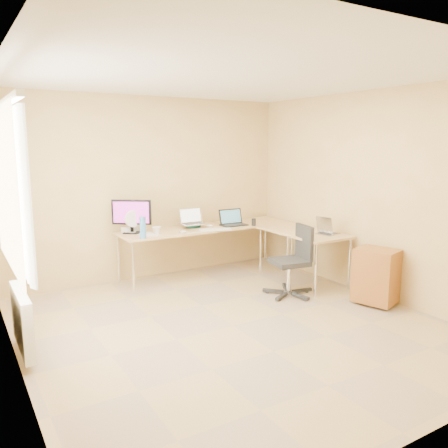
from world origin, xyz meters
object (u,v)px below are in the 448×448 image
desk_main (208,251)px  desk_return (303,257)px  water_bottle (143,228)px  desk_fan (132,223)px  mug (157,230)px  laptop_return (328,227)px  cabinet (376,276)px  keyboard (215,229)px  laptop_black (234,217)px  monitor (132,216)px  office_chair (289,257)px  laptop_center (193,217)px

desk_main → desk_return: bearing=-45.7°
water_bottle → desk_fan: 0.40m
mug → desk_fan: desk_fan is taller
laptop_return → cabinet: 0.97m
desk_return → laptop_return: laptop_return is taller
desk_return → keyboard: keyboard is taller
laptop_black → keyboard: (-0.43, -0.19, -0.11)m
desk_fan → laptop_black: bearing=-18.6°
desk_return → laptop_black: size_ratio=3.40×
desk_return → laptop_black: laptop_black is taller
mug → cabinet: (1.99, -2.03, -0.42)m
laptop_return → laptop_black: bearing=17.9°
desk_main → keyboard: (-0.05, -0.30, 0.38)m
desk_main → desk_return: (0.98, -1.00, 0.00)m
keyboard → mug: size_ratio=3.95×
monitor → office_chair: monitor is taller
desk_main → cabinet: (1.13, -2.17, -0.01)m
laptop_return → keyboard: bearing=35.2°
desk_main → desk_fan: (-1.13, 0.10, 0.51)m
desk_main → laptop_black: laptop_black is taller
water_bottle → mug: bearing=31.8°
desk_main → monitor: bearing=174.5°
mug → monitor: bearing=136.4°
desk_main → laptop_center: 0.57m
desk_main → laptop_center: bearing=169.1°
laptop_black → laptop_return: 1.43m
keyboard → cabinet: bearing=-38.0°
desk_return → desk_fan: 2.43m
mug → office_chair: 1.81m
desk_fan → cabinet: size_ratio=0.44×
water_bottle → desk_fan: (0.00, 0.40, 0.00)m
monitor → office_chair: bearing=-7.2°
desk_return → keyboard: (-1.02, 0.70, 0.38)m
monitor → laptop_black: size_ratio=1.42×
laptop_center → desk_fan: 0.91m
desk_return → laptop_center: bearing=138.9°
desk_fan → office_chair: desk_fan is taller
keyboard → water_bottle: (-1.08, 0.00, 0.13)m
desk_return → desk_fan: desk_fan is taller
keyboard → office_chair: office_chair is taller
keyboard → mug: bearing=-171.1°
monitor → laptop_center: (0.91, -0.07, -0.07)m
desk_main → office_chair: (0.44, -1.36, 0.14)m
keyboard → desk_main: bearing=100.8°
mug → laptop_black: bearing=1.3°
mug → office_chair: size_ratio=0.12×
keyboard → laptop_return: size_ratio=1.49×
desk_return → mug: size_ratio=11.35×
water_bottle → laptop_return: water_bottle is taller
desk_return → water_bottle: size_ratio=4.58×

